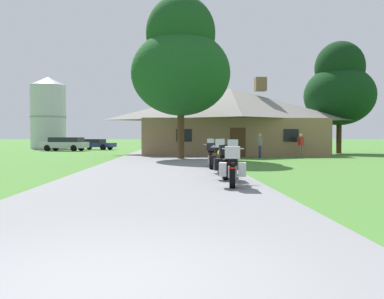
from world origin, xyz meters
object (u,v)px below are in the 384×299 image
metal_silo_distant (48,113)px  motorcycle_yellow_second_in_row (224,162)px  tree_right_of_lodge (339,87)px  motorcycle_black_nearest_to_camera (233,166)px  parked_navy_sedan_far_left (96,144)px  tree_by_lodge_front (181,62)px  parked_silver_suv_far_left (65,143)px  bystander_red_shirt_near_lodge (301,144)px  bystander_gray_shirt_beside_signpost (260,144)px  motorcycle_white_farthest_in_row (211,155)px  motorcycle_silver_third_in_row (221,158)px

metal_silo_distant → motorcycle_yellow_second_in_row: bearing=-65.3°
tree_right_of_lodge → motorcycle_black_nearest_to_camera: bearing=-118.4°
motorcycle_black_nearest_to_camera → parked_navy_sedan_far_left: bearing=115.5°
tree_right_of_lodge → tree_by_lodge_front: 16.49m
tree_right_of_lodge → parked_silver_suv_far_left: tree_right_of_lodge is taller
bystander_red_shirt_near_lodge → parked_navy_sedan_far_left: size_ratio=0.37×
bystander_gray_shirt_beside_signpost → tree_right_of_lodge: tree_right_of_lodge is taller
bystander_gray_shirt_beside_signpost → parked_silver_suv_far_left: bearing=71.2°
motorcycle_white_farthest_in_row → tree_by_lodge_front: size_ratio=0.20×
motorcycle_white_farthest_in_row → bystander_gray_shirt_beside_signpost: size_ratio=1.25×
motorcycle_silver_third_in_row → parked_silver_suv_far_left: (-13.08, 26.21, 0.17)m
bystander_gray_shirt_beside_signpost → motorcycle_black_nearest_to_camera: bearing=-172.2°
bystander_gray_shirt_beside_signpost → parked_navy_sedan_far_left: size_ratio=0.37×
tree_by_lodge_front → parked_navy_sedan_far_left: (-9.27, 19.80, -5.58)m
parked_silver_suv_far_left → parked_navy_sedan_far_left: bearing=-20.7°
motorcycle_yellow_second_in_row → bystander_gray_shirt_beside_signpost: size_ratio=1.25×
motorcycle_black_nearest_to_camera → motorcycle_yellow_second_in_row: same height
motorcycle_black_nearest_to_camera → parked_silver_suv_far_left: 33.24m
motorcycle_yellow_second_in_row → motorcycle_white_farthest_in_row: same height
parked_navy_sedan_far_left → motorcycle_silver_third_in_row: bearing=-143.4°
tree_right_of_lodge → parked_navy_sedan_far_left: tree_right_of_lodge is taller
metal_silo_distant → tree_by_lodge_front: bearing=-57.6°
motorcycle_white_farthest_in_row → bystander_red_shirt_near_lodge: 12.38m
bystander_gray_shirt_beside_signpost → parked_navy_sedan_far_left: bystander_gray_shirt_beside_signpost is taller
motorcycle_silver_third_in_row → tree_by_lodge_front: 11.70m
motorcycle_black_nearest_to_camera → parked_navy_sedan_far_left: (-10.53, 34.39, 0.03)m
tree_by_lodge_front → parked_silver_suv_far_left: 20.57m
motorcycle_silver_third_in_row → tree_by_lodge_front: size_ratio=0.20×
motorcycle_yellow_second_in_row → motorcycle_silver_third_in_row: size_ratio=1.00×
metal_silo_distant → parked_silver_suv_far_left: 11.35m
motorcycle_white_farthest_in_row → parked_silver_suv_far_left: parked_silver_suv_far_left is taller
bystander_red_shirt_near_lodge → tree_right_of_lodge: (5.49, 6.76, 4.82)m
tree_right_of_lodge → metal_silo_distant: (-30.25, 16.87, -1.26)m
parked_silver_suv_far_left → motorcycle_black_nearest_to_camera: bearing=-145.4°
motorcycle_silver_third_in_row → tree_by_lodge_front: tree_by_lodge_front is taller
motorcycle_black_nearest_to_camera → motorcycle_silver_third_in_row: 4.42m
metal_silo_distant → motorcycle_silver_third_in_row: bearing=-63.7°
parked_navy_sedan_far_left → bystander_red_shirt_near_lodge: bearing=-118.1°
parked_silver_suv_far_left → metal_silo_distant: bearing=37.6°
motorcycle_yellow_second_in_row → bystander_gray_shirt_beside_signpost: 14.28m
parked_silver_suv_far_left → motorcycle_yellow_second_in_row: bearing=-143.9°
metal_silo_distant → parked_navy_sedan_far_left: metal_silo_distant is taller
parked_silver_suv_far_left → tree_by_lodge_front: bearing=-132.2°
motorcycle_black_nearest_to_camera → parked_silver_suv_far_left: bearing=121.3°
motorcycle_white_farthest_in_row → tree_by_lodge_front: tree_by_lodge_front is taller
motorcycle_white_farthest_in_row → bystander_red_shirt_near_lodge: bystander_red_shirt_near_lodge is taller
tree_right_of_lodge → motorcycle_silver_third_in_row: bearing=-123.4°
parked_navy_sedan_far_left → metal_silo_distant: bearing=67.1°
motorcycle_black_nearest_to_camera → tree_by_lodge_front: tree_by_lodge_front is taller
bystander_red_shirt_near_lodge → tree_by_lodge_front: (-8.43, -2.07, 5.30)m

